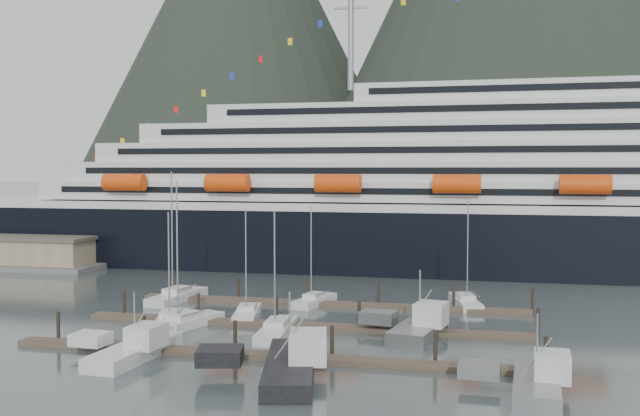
{
  "coord_description": "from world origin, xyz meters",
  "views": [
    {
      "loc": [
        15.13,
        -72.23,
        16.72
      ],
      "look_at": [
        -7.51,
        22.0,
        11.64
      ],
      "focal_mm": 42.0,
      "sensor_mm": 36.0,
      "label": 1
    }
  ],
  "objects_px": {
    "sailboat_c": "(247,314)",
    "sailboat_g": "(465,302)",
    "sailboat_d": "(277,331)",
    "trawler_c": "(288,365)",
    "sailboat_e": "(177,297)",
    "sailboat_f": "(314,301)",
    "trawler_a": "(133,349)",
    "sailboat_a": "(171,321)",
    "trawler_d": "(535,382)",
    "trawler_e": "(418,328)",
    "sailboat_b": "(184,323)",
    "cruise_ship": "(594,198)"
  },
  "relations": [
    {
      "from": "sailboat_d",
      "to": "trawler_c",
      "type": "height_order",
      "value": "sailboat_d"
    },
    {
      "from": "sailboat_d",
      "to": "trawler_c",
      "type": "bearing_deg",
      "value": -165.87
    },
    {
      "from": "sailboat_f",
      "to": "trawler_a",
      "type": "bearing_deg",
      "value": 174.38
    },
    {
      "from": "cruise_ship",
      "to": "sailboat_d",
      "type": "bearing_deg",
      "value": -123.32
    },
    {
      "from": "sailboat_a",
      "to": "sailboat_c",
      "type": "bearing_deg",
      "value": -64.08
    },
    {
      "from": "sailboat_d",
      "to": "sailboat_g",
      "type": "xyz_separation_m",
      "value": [
        17.8,
        20.67,
        0.0
      ]
    },
    {
      "from": "cruise_ship",
      "to": "sailboat_g",
      "type": "bearing_deg",
      "value": -118.23
    },
    {
      "from": "cruise_ship",
      "to": "sailboat_g",
      "type": "height_order",
      "value": "cruise_ship"
    },
    {
      "from": "sailboat_g",
      "to": "trawler_d",
      "type": "xyz_separation_m",
      "value": [
        6.61,
        -34.99,
        0.44
      ]
    },
    {
      "from": "sailboat_e",
      "to": "trawler_e",
      "type": "relative_size",
      "value": 1.43
    },
    {
      "from": "trawler_d",
      "to": "trawler_c",
      "type": "bearing_deg",
      "value": 92.46
    },
    {
      "from": "cruise_ship",
      "to": "sailboat_e",
      "type": "distance_m",
      "value": 68.56
    },
    {
      "from": "sailboat_d",
      "to": "trawler_d",
      "type": "xyz_separation_m",
      "value": [
        24.41,
        -14.32,
        0.44
      ]
    },
    {
      "from": "trawler_a",
      "to": "trawler_c",
      "type": "bearing_deg",
      "value": -95.34
    },
    {
      "from": "cruise_ship",
      "to": "sailboat_c",
      "type": "distance_m",
      "value": 65.1
    },
    {
      "from": "sailboat_c",
      "to": "trawler_d",
      "type": "xyz_separation_m",
      "value": [
        30.21,
        -21.9,
        0.45
      ]
    },
    {
      "from": "trawler_e",
      "to": "sailboat_c",
      "type": "bearing_deg",
      "value": 84.39
    },
    {
      "from": "trawler_c",
      "to": "trawler_e",
      "type": "xyz_separation_m",
      "value": [
        8.75,
        16.74,
        -0.01
      ]
    },
    {
      "from": "sailboat_b",
      "to": "trawler_c",
      "type": "xyz_separation_m",
      "value": [
        15.7,
        -15.33,
        0.5
      ]
    },
    {
      "from": "sailboat_f",
      "to": "trawler_e",
      "type": "height_order",
      "value": "sailboat_f"
    },
    {
      "from": "trawler_a",
      "to": "trawler_d",
      "type": "xyz_separation_m",
      "value": [
        33.99,
        -2.3,
        0.01
      ]
    },
    {
      "from": "cruise_ship",
      "to": "sailboat_d",
      "type": "height_order",
      "value": "cruise_ship"
    },
    {
      "from": "cruise_ship",
      "to": "sailboat_d",
      "type": "xyz_separation_m",
      "value": [
        -36.56,
        -55.62,
        -11.63
      ]
    },
    {
      "from": "sailboat_b",
      "to": "trawler_d",
      "type": "relative_size",
      "value": 1.42
    },
    {
      "from": "sailboat_a",
      "to": "trawler_a",
      "type": "xyz_separation_m",
      "value": [
        2.78,
        -13.75,
        0.43
      ]
    },
    {
      "from": "sailboat_c",
      "to": "sailboat_e",
      "type": "bearing_deg",
      "value": 43.6
    },
    {
      "from": "sailboat_g",
      "to": "trawler_a",
      "type": "height_order",
      "value": "sailboat_g"
    },
    {
      "from": "sailboat_b",
      "to": "sailboat_g",
      "type": "distance_m",
      "value": 34.45
    },
    {
      "from": "sailboat_a",
      "to": "sailboat_e",
      "type": "bearing_deg",
      "value": 6.04
    },
    {
      "from": "cruise_ship",
      "to": "sailboat_c",
      "type": "xyz_separation_m",
      "value": [
        -42.36,
        -48.04,
        -11.63
      ]
    },
    {
      "from": "sailboat_f",
      "to": "trawler_e",
      "type": "xyz_separation_m",
      "value": [
        14.37,
        -14.73,
        0.52
      ]
    },
    {
      "from": "sailboat_e",
      "to": "trawler_d",
      "type": "distance_m",
      "value": 51.92
    },
    {
      "from": "sailboat_g",
      "to": "trawler_e",
      "type": "relative_size",
      "value": 1.17
    },
    {
      "from": "sailboat_c",
      "to": "sailboat_b",
      "type": "bearing_deg",
      "value": 132.15
    },
    {
      "from": "sailboat_a",
      "to": "trawler_e",
      "type": "distance_m",
      "value": 26.37
    },
    {
      "from": "sailboat_f",
      "to": "trawler_d",
      "type": "bearing_deg",
      "value": -129.83
    },
    {
      "from": "sailboat_b",
      "to": "trawler_a",
      "type": "height_order",
      "value": "sailboat_b"
    },
    {
      "from": "sailboat_a",
      "to": "sailboat_g",
      "type": "xyz_separation_m",
      "value": [
        30.16,
        18.94,
        -0.01
      ]
    },
    {
      "from": "trawler_c",
      "to": "sailboat_g",
      "type": "bearing_deg",
      "value": -33.01
    },
    {
      "from": "cruise_ship",
      "to": "trawler_d",
      "type": "relative_size",
      "value": 18.81
    },
    {
      "from": "sailboat_f",
      "to": "sailboat_c",
      "type": "bearing_deg",
      "value": 162.3
    },
    {
      "from": "sailboat_d",
      "to": "trawler_a",
      "type": "bearing_deg",
      "value": 135.52
    },
    {
      "from": "cruise_ship",
      "to": "trawler_c",
      "type": "relative_size",
      "value": 13.76
    },
    {
      "from": "sailboat_c",
      "to": "sailboat_g",
      "type": "distance_m",
      "value": 26.99
    },
    {
      "from": "sailboat_f",
      "to": "sailboat_g",
      "type": "height_order",
      "value": "sailboat_g"
    },
    {
      "from": "sailboat_e",
      "to": "sailboat_c",
      "type": "bearing_deg",
      "value": -117.8
    },
    {
      "from": "sailboat_e",
      "to": "sailboat_g",
      "type": "distance_m",
      "value": 36.1
    },
    {
      "from": "sailboat_g",
      "to": "trawler_e",
      "type": "bearing_deg",
      "value": 154.53
    },
    {
      "from": "sailboat_a",
      "to": "sailboat_b",
      "type": "distance_m",
      "value": 2.05
    },
    {
      "from": "sailboat_d",
      "to": "trawler_a",
      "type": "height_order",
      "value": "sailboat_d"
    }
  ]
}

